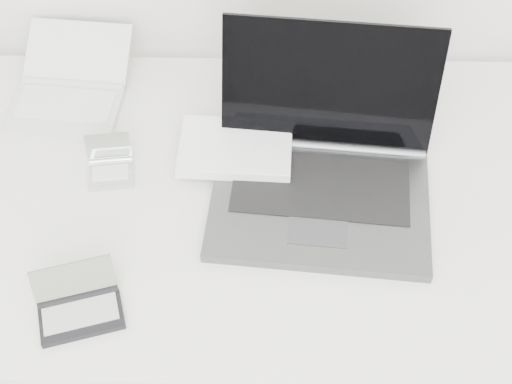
{
  "coord_description": "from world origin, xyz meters",
  "views": [
    {
      "loc": [
        -0.01,
        0.69,
        1.88
      ],
      "look_at": [
        -0.03,
        1.51,
        0.79
      ],
      "focal_mm": 50.0,
      "sensor_mm": 36.0,
      "label": 1
    }
  ],
  "objects_px": {
    "netbook_open_white": "(69,94)",
    "palmtop_charcoal": "(79,307)",
    "laptop_large": "(307,166)",
    "desk": "(271,208)"
  },
  "relations": [
    {
      "from": "laptop_large",
      "to": "netbook_open_white",
      "type": "height_order",
      "value": "laptop_large"
    },
    {
      "from": "desk",
      "to": "palmtop_charcoal",
      "type": "bearing_deg",
      "value": -141.51
    },
    {
      "from": "laptop_large",
      "to": "palmtop_charcoal",
      "type": "xyz_separation_m",
      "value": [
        -0.41,
        -0.31,
        -0.03
      ]
    },
    {
      "from": "netbook_open_white",
      "to": "palmtop_charcoal",
      "type": "bearing_deg",
      "value": -73.03
    },
    {
      "from": "netbook_open_white",
      "to": "desk",
      "type": "bearing_deg",
      "value": -24.55
    },
    {
      "from": "desk",
      "to": "palmtop_charcoal",
      "type": "xyz_separation_m",
      "value": [
        -0.34,
        -0.27,
        0.06
      ]
    },
    {
      "from": "laptop_large",
      "to": "palmtop_charcoal",
      "type": "distance_m",
      "value": 0.51
    },
    {
      "from": "desk",
      "to": "palmtop_charcoal",
      "type": "height_order",
      "value": "palmtop_charcoal"
    },
    {
      "from": "netbook_open_white",
      "to": "laptop_large",
      "type": "bearing_deg",
      "value": -17.84
    },
    {
      "from": "desk",
      "to": "netbook_open_white",
      "type": "height_order",
      "value": "netbook_open_white"
    }
  ]
}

